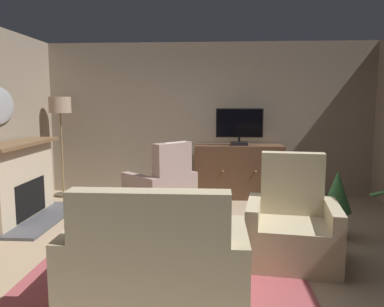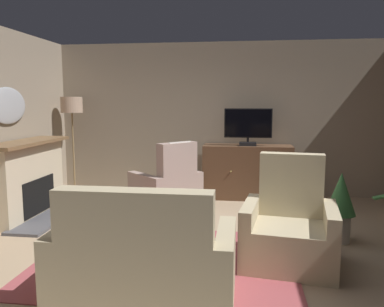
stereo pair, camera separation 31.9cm
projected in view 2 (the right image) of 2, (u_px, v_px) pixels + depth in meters
name	position (u px, v px, depth m)	size (l,w,h in m)	color
ground_plane	(201.00, 253.00, 4.49)	(6.59, 6.45, 0.04)	tan
wall_back	(218.00, 119.00, 7.23)	(6.59, 0.10, 2.79)	gray
rug_central	(165.00, 261.00, 4.20)	(2.75, 2.10, 0.01)	#9E474C
fireplace	(28.00, 181.00, 5.81)	(0.85, 1.76, 1.14)	#4C4C51
wall_mirror_oval	(8.00, 106.00, 5.70)	(0.06, 0.91, 0.54)	#B2B7BF
tv_cabinet	(247.00, 173.00, 6.94)	(1.56, 0.55, 0.95)	#402A1C
television	(248.00, 126.00, 6.77)	(0.82, 0.20, 0.65)	black
coffee_table	(167.00, 222.00, 4.45)	(1.04, 0.52, 0.40)	#422B19
tv_remote	(149.00, 216.00, 4.48)	(0.17, 0.05, 0.02)	black
sofa_floral	(144.00, 264.00, 3.32)	(1.55, 0.88, 1.05)	tan
armchair_near_window	(168.00, 189.00, 6.11)	(1.20, 1.21, 1.13)	#A3897F
armchair_by_fireplace	(289.00, 231.00, 4.12)	(1.06, 0.97, 1.15)	tan
potted_plant_on_hearth_side	(340.00, 202.00, 4.74)	(0.36, 0.36, 0.87)	beige
cat	(104.00, 217.00, 5.52)	(0.62, 0.30, 0.20)	gray
floor_lamp	(72.00, 114.00, 7.12)	(0.39, 0.39, 1.80)	#4C4233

